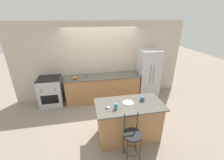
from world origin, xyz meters
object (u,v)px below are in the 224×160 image
object	(u,v)px
refrigerator	(148,73)
soap_bottle	(87,76)
oven_range	(51,91)
tumbler_cup	(116,106)
wine_glass	(108,102)
bar_stool_near	(132,138)
coffee_mug	(142,99)
dinner_plate	(128,103)
pumpkin_decoration	(75,78)

from	to	relation	value
refrigerator	soap_bottle	size ratio (longest dim) A/B	10.52
oven_range	tumbler_cup	size ratio (longest dim) A/B	7.22
oven_range	refrigerator	bearing A→B (deg)	0.05
wine_glass	bar_stool_near	bearing A→B (deg)	-56.75
refrigerator	wine_glass	xyz separation A→B (m)	(-1.83, -2.00, 0.21)
coffee_mug	soap_bottle	bearing A→B (deg)	124.43
refrigerator	dinner_plate	world-z (taller)	refrigerator
coffee_mug	tumbler_cup	xyz separation A→B (m)	(-0.70, -0.21, 0.02)
dinner_plate	soap_bottle	xyz separation A→B (m)	(-0.89, 1.85, 0.02)
coffee_mug	soap_bottle	distance (m)	2.21
coffee_mug	tumbler_cup	size ratio (longest dim) A/B	0.94
wine_glass	tumbler_cup	distance (m)	0.19
oven_range	soap_bottle	bearing A→B (deg)	-3.13
dinner_plate	pumpkin_decoration	xyz separation A→B (m)	(-1.27, 1.79, 0.00)
refrigerator	pumpkin_decoration	xyz separation A→B (m)	(-2.61, -0.12, 0.09)
coffee_mug	oven_range	bearing A→B (deg)	142.54
refrigerator	coffee_mug	bearing A→B (deg)	-117.50
oven_range	wine_glass	distance (m)	2.64
oven_range	pumpkin_decoration	xyz separation A→B (m)	(0.84, -0.12, 0.48)
oven_range	dinner_plate	distance (m)	2.88
refrigerator	oven_range	bearing A→B (deg)	-179.95
coffee_mug	pumpkin_decoration	world-z (taller)	coffee_mug
oven_range	soap_bottle	size ratio (longest dim) A/B	5.84
coffee_mug	wine_glass	bearing A→B (deg)	-172.47
oven_range	bar_stool_near	distance (m)	3.27
refrigerator	bar_stool_near	xyz separation A→B (m)	(-1.44, -2.59, -0.33)
tumbler_cup	wine_glass	bearing A→B (deg)	146.95
refrigerator	dinner_plate	size ratio (longest dim) A/B	6.66
tumbler_cup	pumpkin_decoration	distance (m)	2.18
wine_glass	coffee_mug	xyz separation A→B (m)	(0.85, 0.11, -0.08)
tumbler_cup	soap_bottle	bearing A→B (deg)	105.15
dinner_plate	coffee_mug	distance (m)	0.36
oven_range	bar_stool_near	bearing A→B (deg)	-52.30
bar_stool_near	tumbler_cup	size ratio (longest dim) A/B	7.98
soap_bottle	tumbler_cup	bearing A→B (deg)	-74.85
oven_range	wine_glass	bearing A→B (deg)	-51.08
bar_stool_near	pumpkin_decoration	xyz separation A→B (m)	(-1.17, 2.47, 0.42)
bar_stool_near	soap_bottle	world-z (taller)	soap_bottle
pumpkin_decoration	soap_bottle	size ratio (longest dim) A/B	0.88
refrigerator	tumbler_cup	world-z (taller)	refrigerator
tumbler_cup	soap_bottle	world-z (taller)	tumbler_cup
tumbler_cup	bar_stool_near	bearing A→B (deg)	-64.32
bar_stool_near	tumbler_cup	world-z (taller)	tumbler_cup
pumpkin_decoration	soap_bottle	world-z (taller)	soap_bottle
wine_glass	tumbler_cup	size ratio (longest dim) A/B	1.39
bar_stool_near	coffee_mug	xyz separation A→B (m)	(0.46, 0.70, 0.46)
wine_glass	pumpkin_decoration	xyz separation A→B (m)	(-0.78, 1.88, -0.12)
dinner_plate	wine_glass	bearing A→B (deg)	-170.39
dinner_plate	pumpkin_decoration	distance (m)	2.20
refrigerator	oven_range	xyz separation A→B (m)	(-3.45, -0.00, -0.39)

